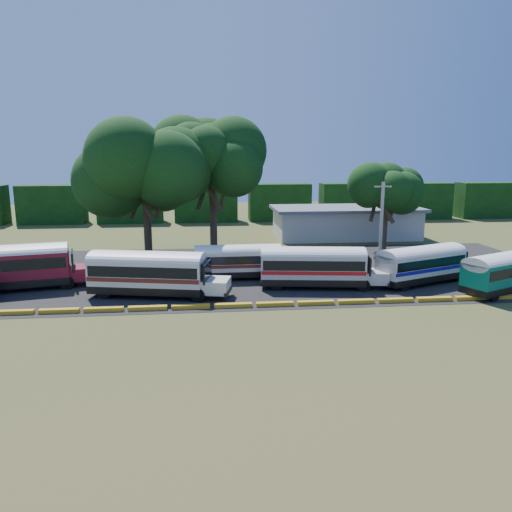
{
  "coord_description": "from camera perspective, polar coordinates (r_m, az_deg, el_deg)",
  "views": [
    {
      "loc": [
        -0.48,
        -33.1,
        10.75
      ],
      "look_at": [
        3.68,
        6.0,
        2.69
      ],
      "focal_mm": 35.0,
      "sensor_mm": 36.0,
      "label": 1
    }
  ],
  "objects": [
    {
      "name": "curb",
      "position": [
        35.72,
        -5.05,
        -5.73
      ],
      "size": [
        53.7,
        0.45,
        0.3
      ],
      "color": "gold",
      "rests_on": "ground"
    },
    {
      "name": "ground",
      "position": [
        34.81,
        -5.01,
        -6.45
      ],
      "size": [
        160.0,
        160.0,
        0.0
      ],
      "primitive_type": "plane",
      "color": "#3B541C",
      "rests_on": "ground"
    },
    {
      "name": "utility_pole",
      "position": [
        48.24,
        14.12,
        3.45
      ],
      "size": [
        1.6,
        0.3,
        8.21
      ],
      "color": "gray",
      "rests_on": "ground"
    },
    {
      "name": "asphalt_strip",
      "position": [
        46.39,
        -4.08,
        -1.83
      ],
      "size": [
        64.0,
        24.0,
        0.02
      ],
      "primitive_type": "cube",
      "color": "black",
      "rests_on": "ground"
    },
    {
      "name": "tree_west",
      "position": [
        52.27,
        -12.57,
        9.84
      ],
      "size": [
        10.17,
        10.17,
        13.18
      ],
      "color": "#312218",
      "rests_on": "ground"
    },
    {
      "name": "terminal_building",
      "position": [
        66.33,
        10.19,
        3.85
      ],
      "size": [
        19.0,
        9.0,
        4.0
      ],
      "color": "beige",
      "rests_on": "ground"
    },
    {
      "name": "bus_cream_west",
      "position": [
        38.87,
        -11.96,
        -1.7
      ],
      "size": [
        11.02,
        4.92,
        3.52
      ],
      "rotation": [
        0.0,
        0.0,
        -0.22
      ],
      "color": "black",
      "rests_on": "ground"
    },
    {
      "name": "tree_center",
      "position": [
        54.58,
        -5.01,
        11.16
      ],
      "size": [
        9.63,
        9.63,
        13.98
      ],
      "color": "#312218",
      "rests_on": "ground"
    },
    {
      "name": "bus_cream_east",
      "position": [
        43.52,
        -1.82,
        -0.41
      ],
      "size": [
        9.22,
        2.42,
        3.02
      ],
      "rotation": [
        0.0,
        0.0,
        0.01
      ],
      "color": "black",
      "rests_on": "ground"
    },
    {
      "name": "bus_white_red",
      "position": [
        40.82,
        6.8,
        -1.01
      ],
      "size": [
        10.53,
        3.95,
        3.38
      ],
      "rotation": [
        0.0,
        0.0,
        -0.14
      ],
      "color": "black",
      "rests_on": "ground"
    },
    {
      "name": "tree_east",
      "position": [
        58.44,
        14.62,
        7.8
      ],
      "size": [
        6.85,
        6.85,
        9.87
      ],
      "color": "#312218",
      "rests_on": "ground"
    },
    {
      "name": "bus_red",
      "position": [
        44.27,
        -26.16,
        -0.88
      ],
      "size": [
        11.52,
        5.19,
        3.68
      ],
      "rotation": [
        0.0,
        0.0,
        0.23
      ],
      "color": "black",
      "rests_on": "ground"
    },
    {
      "name": "bus_teal",
      "position": [
        43.86,
        26.82,
        -1.39
      ],
      "size": [
        9.89,
        6.29,
        3.22
      ],
      "rotation": [
        0.0,
        0.0,
        0.43
      ],
      "color": "black",
      "rests_on": "ground"
    },
    {
      "name": "bus_white_blue",
      "position": [
        44.11,
        18.54,
        -0.71
      ],
      "size": [
        9.97,
        5.92,
        3.22
      ],
      "rotation": [
        0.0,
        0.0,
        0.39
      ],
      "color": "black",
      "rests_on": "ground"
    },
    {
      "name": "treeline_backdrop",
      "position": [
        81.48,
        -5.73,
        6.06
      ],
      "size": [
        130.0,
        4.0,
        6.0
      ],
      "color": "black",
      "rests_on": "ground"
    }
  ]
}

